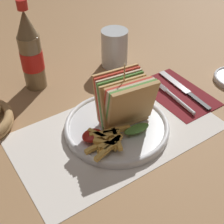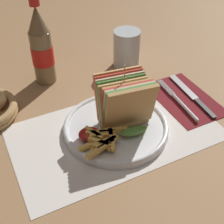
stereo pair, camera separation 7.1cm
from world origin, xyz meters
TOP-DOWN VIEW (x-y plane):
  - ground_plane at (0.00, 0.00)m, footprint 4.00×4.00m
  - placemat at (0.01, -0.01)m, footprint 0.47×0.27m
  - plate_main at (0.01, -0.01)m, footprint 0.24×0.24m
  - club_sandwich at (0.03, -0.01)m, footprint 0.12×0.12m
  - fries_pile at (-0.04, -0.05)m, footprint 0.12×0.09m
  - ketchup_blob at (-0.06, -0.02)m, footprint 0.05×0.04m
  - napkin at (0.22, 0.02)m, footprint 0.13×0.21m
  - fork at (0.20, -0.00)m, footprint 0.03×0.19m
  - knife at (0.25, 0.02)m, footprint 0.03×0.20m
  - coke_bottle_near at (-0.07, 0.26)m, footprint 0.06×0.06m
  - glass_near at (0.17, 0.24)m, footprint 0.08×0.08m

SIDE VIEW (x-z plane):
  - ground_plane at x=0.00m, z-range 0.00..0.00m
  - placemat at x=0.01m, z-range 0.00..0.00m
  - napkin at x=0.22m, z-range 0.00..0.00m
  - knife at x=0.25m, z-range 0.00..0.01m
  - fork at x=0.20m, z-range 0.00..0.01m
  - plate_main at x=0.01m, z-range 0.00..0.02m
  - ketchup_blob at x=-0.06m, z-range 0.02..0.04m
  - fries_pile at x=-0.04m, z-range 0.02..0.04m
  - glass_near at x=0.17m, z-range 0.00..0.11m
  - club_sandwich at x=0.03m, z-range 0.00..0.15m
  - coke_bottle_near at x=-0.07m, z-range -0.02..0.22m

